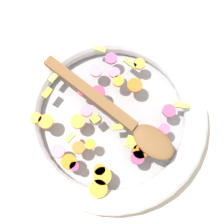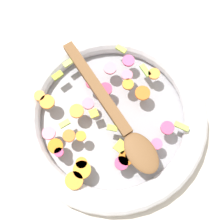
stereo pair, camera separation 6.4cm
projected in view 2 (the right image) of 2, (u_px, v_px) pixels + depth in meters
The scene contains 4 objects.
ground_plane at pixel (112, 119), 0.69m from camera, with size 4.00×4.00×0.00m, color beige.
skillet at pixel (112, 116), 0.67m from camera, with size 0.41×0.41×0.05m.
chopped_vegetables at pixel (101, 119), 0.63m from camera, with size 0.30×0.32×0.01m.
wooden_spoon at pixel (118, 118), 0.62m from camera, with size 0.32×0.15×0.01m.
Camera 2 is at (0.13, -0.16, 0.66)m, focal length 50.00 mm.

